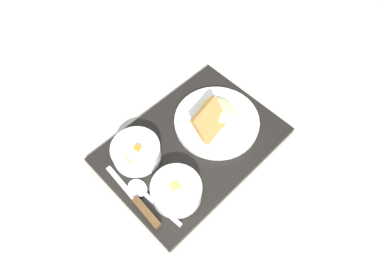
% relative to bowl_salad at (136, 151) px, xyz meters
% --- Properties ---
extents(ground_plane, '(4.00, 4.00, 0.00)m').
position_rel_bowl_salad_xyz_m(ground_plane, '(0.13, -0.05, -0.04)').
color(ground_plane, '#ADA89E').
extents(serving_tray, '(0.46, 0.35, 0.02)m').
position_rel_bowl_salad_xyz_m(serving_tray, '(0.13, -0.05, -0.03)').
color(serving_tray, black).
rests_on(serving_tray, ground_plane).
extents(bowl_salad, '(0.12, 0.12, 0.05)m').
position_rel_bowl_salad_xyz_m(bowl_salad, '(0.00, 0.00, 0.00)').
color(bowl_salad, white).
rests_on(bowl_salad, serving_tray).
extents(bowl_soup, '(0.11, 0.11, 0.05)m').
position_rel_bowl_salad_xyz_m(bowl_soup, '(0.01, -0.14, 0.00)').
color(bowl_soup, white).
rests_on(bowl_soup, serving_tray).
extents(plate_main, '(0.22, 0.22, 0.08)m').
position_rel_bowl_salad_xyz_m(plate_main, '(0.21, -0.04, -0.01)').
color(plate_main, white).
rests_on(plate_main, serving_tray).
extents(knife, '(0.02, 0.19, 0.02)m').
position_rel_bowl_salad_xyz_m(knife, '(-0.06, -0.12, -0.02)').
color(knife, silver).
rests_on(knife, serving_tray).
extents(spoon, '(0.05, 0.16, 0.01)m').
position_rel_bowl_salad_xyz_m(spoon, '(-0.04, -0.09, -0.02)').
color(spoon, silver).
rests_on(spoon, serving_tray).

